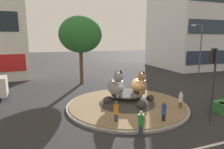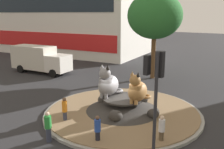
{
  "view_description": "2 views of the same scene",
  "coord_description": "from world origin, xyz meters",
  "views": [
    {
      "loc": [
        -7.01,
        -15.34,
        6.0
      ],
      "look_at": [
        -0.7,
        1.98,
        2.61
      ],
      "focal_mm": 31.05,
      "sensor_mm": 36.0,
      "label": 1
    },
    {
      "loc": [
        7.84,
        -14.23,
        6.79
      ],
      "look_at": [
        -1.35,
        0.78,
        2.47
      ],
      "focal_mm": 39.93,
      "sensor_mm": 36.0,
      "label": 2
    }
  ],
  "objects": [
    {
      "name": "streetlight_arm",
      "position": [
        12.51,
        4.7,
        4.51
      ],
      "size": [
        1.96,
        0.43,
        7.89
      ],
      "rotation": [
        0.0,
        0.0,
        3.28
      ],
      "color": "#4C4C51",
      "rests_on": "ground"
    },
    {
      "name": "cat_statue_tabby",
      "position": [
        1.15,
        -0.14,
        1.93
      ],
      "size": [
        1.38,
        2.2,
        2.09
      ],
      "rotation": [
        0.0,
        0.0,
        -1.49
      ],
      "color": "#9E703D",
      "rests_on": "roundabout_island"
    },
    {
      "name": "broadleaf_tree_behind_island",
      "position": [
        -2.06,
        10.33,
        6.56
      ],
      "size": [
        5.62,
        5.62,
        8.97
      ],
      "color": "brown",
      "rests_on": "ground"
    },
    {
      "name": "roundabout_island",
      "position": [
        0.0,
        -0.0,
        0.41
      ],
      "size": [
        10.8,
        10.8,
        1.16
      ],
      "color": "gray",
      "rests_on": "ground"
    },
    {
      "name": "pedestrian_orange_shirt",
      "position": [
        -2.32,
        -3.31,
        0.93
      ],
      "size": [
        0.33,
        0.33,
        1.73
      ],
      "rotation": [
        0.0,
        0.0,
        4.31
      ],
      "color": "#33384C",
      "rests_on": "ground"
    },
    {
      "name": "pedestrian_blue_shirt",
      "position": [
        0.91,
        -4.36,
        0.86
      ],
      "size": [
        0.34,
        0.34,
        1.63
      ],
      "rotation": [
        0.0,
        0.0,
        0.41
      ],
      "color": "black",
      "rests_on": "ground"
    },
    {
      "name": "litter_bin",
      "position": [
        6.52,
        -4.33,
        0.45
      ],
      "size": [
        0.56,
        0.56,
        0.9
      ],
      "color": "#2D4233",
      "rests_on": "ground"
    },
    {
      "name": "pedestrian_white_shirt",
      "position": [
        3.79,
        -2.62,
        0.87
      ],
      "size": [
        0.34,
        0.34,
        1.65
      ],
      "rotation": [
        0.0,
        0.0,
        1.19
      ],
      "color": "brown",
      "rests_on": "ground"
    },
    {
      "name": "office_tower",
      "position": [
        23.87,
        18.46,
        13.49
      ],
      "size": [
        15.62,
        14.28,
        26.97
      ],
      "rotation": [
        0.0,
        0.0,
        -0.02
      ],
      "color": "silver",
      "rests_on": "ground"
    },
    {
      "name": "pedestrian_green_shirt",
      "position": [
        -1.53,
        -5.5,
        0.9
      ],
      "size": [
        0.38,
        0.38,
        1.72
      ],
      "rotation": [
        0.0,
        0.0,
        2.21
      ],
      "color": "#33384C",
      "rests_on": "ground"
    },
    {
      "name": "traffic_light_mast",
      "position": [
        4.31,
        -5.1,
        3.91
      ],
      "size": [
        0.77,
        0.48,
        5.36
      ],
      "rotation": [
        0.0,
        0.0,
        1.44
      ],
      "color": "#2D2D33",
      "rests_on": "ground"
    },
    {
      "name": "cat_statue_grey",
      "position": [
        -1.11,
        -0.15,
        2.01
      ],
      "size": [
        1.51,
        2.45,
        2.32
      ],
      "rotation": [
        0.0,
        0.0,
        -1.46
      ],
      "color": "gray",
      "rests_on": "roundabout_island"
    },
    {
      "name": "ground_plane",
      "position": [
        0.0,
        0.0,
        0.0
      ],
      "size": [
        160.0,
        160.0,
        0.0
      ],
      "primitive_type": "plane",
      "color": "#28282B"
    }
  ]
}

